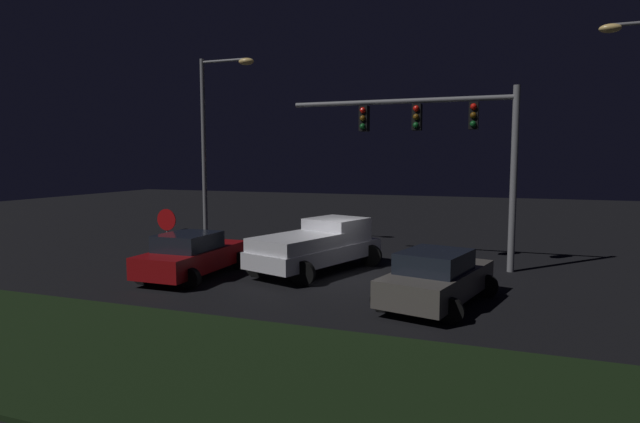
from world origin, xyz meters
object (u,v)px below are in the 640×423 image
at_px(car_sedan, 437,278).
at_px(street_lamp_left, 214,130).
at_px(car_sedan_far, 192,255).
at_px(traffic_signal_gantry, 443,133).
at_px(stop_sign, 167,228).
at_px(pickup_truck, 319,243).

xyz_separation_m(car_sedan, street_lamp_left, (-10.71, 6.09, 4.52)).
relative_size(car_sedan, street_lamp_left, 0.56).
relative_size(car_sedan_far, traffic_signal_gantry, 0.53).
height_order(car_sedan, stop_sign, stop_sign).
bearing_deg(traffic_signal_gantry, street_lamp_left, 174.53).
relative_size(car_sedan_far, street_lamp_left, 0.53).
height_order(pickup_truck, car_sedan_far, pickup_truck).
relative_size(pickup_truck, car_sedan, 1.22).
bearing_deg(car_sedan_far, pickup_truck, -57.08).
relative_size(car_sedan, stop_sign, 2.11).
distance_m(pickup_truck, stop_sign, 5.42).
xyz_separation_m(car_sedan_far, stop_sign, (-1.29, 0.42, 0.82)).
height_order(car_sedan_far, stop_sign, stop_sign).
relative_size(pickup_truck, traffic_signal_gantry, 0.69).
bearing_deg(pickup_truck, traffic_signal_gantry, -43.15).
distance_m(street_lamp_left, stop_sign, 6.41).
distance_m(traffic_signal_gantry, street_lamp_left, 10.20).
xyz_separation_m(car_sedan_far, street_lamp_left, (-2.46, 5.52, 4.52)).
bearing_deg(traffic_signal_gantry, stop_sign, -155.30).
relative_size(car_sedan, car_sedan_far, 1.07).
height_order(traffic_signal_gantry, street_lamp_left, street_lamp_left).
xyz_separation_m(pickup_truck, car_sedan, (4.53, -2.98, -0.26)).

